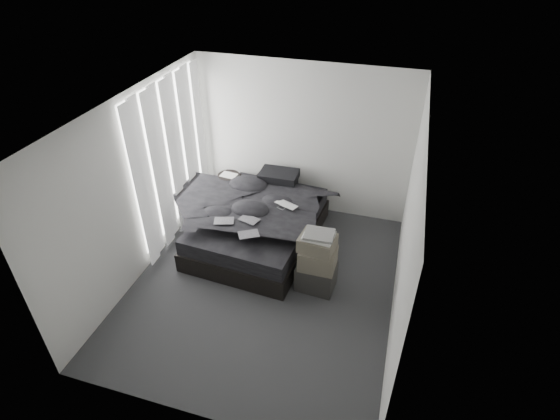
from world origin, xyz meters
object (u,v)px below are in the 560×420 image
(bed, at_px, (259,233))
(side_stand, at_px, (230,192))
(laptop, at_px, (284,202))
(box_lower, at_px, (316,276))

(bed, relative_size, side_stand, 3.21)
(bed, distance_m, side_stand, 1.08)
(laptop, bearing_deg, box_lower, -25.68)
(laptop, distance_m, side_stand, 1.46)
(bed, xyz_separation_m, box_lower, (1.11, -0.76, 0.04))
(laptop, xyz_separation_m, side_stand, (-1.19, 0.71, -0.47))
(bed, height_order, box_lower, box_lower)
(side_stand, bearing_deg, bed, -43.11)
(bed, bearing_deg, box_lower, -29.78)
(box_lower, bearing_deg, bed, 145.70)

